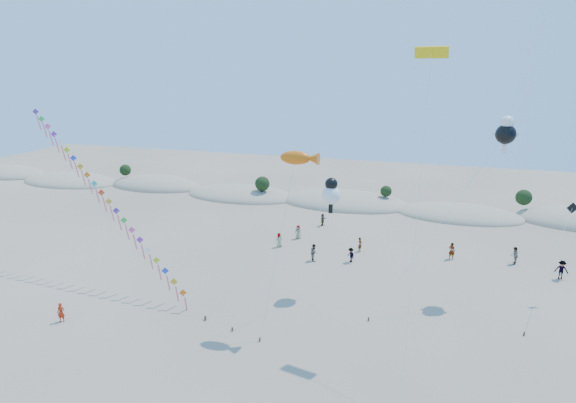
{
  "coord_description": "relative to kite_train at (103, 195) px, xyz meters",
  "views": [
    {
      "loc": [
        12.88,
        -21.79,
        19.06
      ],
      "look_at": [
        1.43,
        14.0,
        8.63
      ],
      "focal_mm": 30.0,
      "sensor_mm": 36.0,
      "label": 1
    }
  ],
  "objects": [
    {
      "name": "cartoon_kite_low",
      "position": [
        20.21,
        3.88,
        0.81
      ],
      "size": [
        6.1,
        10.23,
        10.18
      ],
      "color": "#3F2D1E",
      "rests_on": "ground"
    },
    {
      "name": "fish_kite",
      "position": [
        19.11,
        -1.97,
        4.74
      ],
      "size": [
        3.14,
        4.76,
        13.32
      ],
      "color": "#3F2D1E",
      "rests_on": "ground"
    },
    {
      "name": "parafoil_kite",
      "position": [
        27.68,
        -0.05,
        11.63
      ],
      "size": [
        2.28,
        12.47,
        20.51
      ],
      "color": "#3F2D1E",
      "rests_on": "ground"
    },
    {
      "name": "beachgoers",
      "position": [
        25.1,
        13.79,
        -7.2
      ],
      "size": [
        28.91,
        12.6,
        1.83
      ],
      "color": "slate",
      "rests_on": "ground"
    },
    {
      "name": "kite_train",
      "position": [
        0.0,
        0.0,
        0.0
      ],
      "size": [
        23.1,
        8.8,
        15.8
      ],
      "color": "#3F2D1E",
      "rests_on": "ground"
    },
    {
      "name": "dune_ridge",
      "position": [
        16.95,
        32.05,
        -7.94
      ],
      "size": [
        145.3,
        11.49,
        5.57
      ],
      "color": "gray",
      "rests_on": "ground"
    },
    {
      "name": "cartoon_kite_high",
      "position": [
        33.8,
        8.52,
        5.93
      ],
      "size": [
        10.38,
        10.25,
        15.33
      ],
      "color": "#3F2D1E",
      "rests_on": "ground"
    },
    {
      "name": "dark_kite",
      "position": [
        38.61,
        6.69,
        -2.3
      ],
      "size": [
        4.4,
        8.61,
        8.33
      ],
      "color": "#3F2D1E",
      "rests_on": "ground"
    },
    {
      "name": "ground",
      "position": [
        15.89,
        -13.09,
        -8.05
      ],
      "size": [
        160.0,
        160.0,
        0.0
      ],
      "primitive_type": "plane",
      "color": "#816F59",
      "rests_on": "ground"
    },
    {
      "name": "flyer_foreground",
      "position": [
        1.73,
        -8.23,
        -7.27
      ],
      "size": [
        0.66,
        0.54,
        1.55
      ],
      "primitive_type": "imported",
      "rotation": [
        0.0,
        0.0,
        0.35
      ],
      "color": "#BA2A0E",
      "rests_on": "ground"
    }
  ]
}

